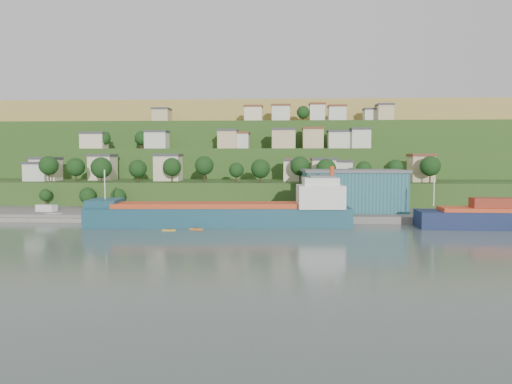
# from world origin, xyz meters

# --- Properties ---
(ground) EXTENTS (500.00, 500.00, 0.00)m
(ground) POSITION_xyz_m (0.00, 0.00, 0.00)
(ground) COLOR #465550
(ground) RESTS_ON ground
(quay) EXTENTS (220.00, 26.00, 4.00)m
(quay) POSITION_xyz_m (20.00, 28.00, 0.00)
(quay) COLOR slate
(quay) RESTS_ON ground
(pebble_beach) EXTENTS (40.00, 18.00, 2.40)m
(pebble_beach) POSITION_xyz_m (-55.00, 22.00, 0.00)
(pebble_beach) COLOR slate
(pebble_beach) RESTS_ON ground
(hillside) EXTENTS (360.00, 210.74, 96.00)m
(hillside) POSITION_xyz_m (0.02, 168.68, 0.08)
(hillside) COLOR #284719
(hillside) RESTS_ON ground
(cargo_ship_near) EXTENTS (71.57, 15.24, 18.25)m
(cargo_ship_near) POSITION_xyz_m (3.49, 9.12, 2.91)
(cargo_ship_near) COLOR #164652
(cargo_ship_near) RESTS_ON ground
(warehouse) EXTENTS (31.82, 20.36, 12.80)m
(warehouse) POSITION_xyz_m (40.17, 31.00, 8.43)
(warehouse) COLOR #1D4F57
(warehouse) RESTS_ON quay
(caravan) EXTENTS (6.69, 4.16, 2.90)m
(caravan) POSITION_xyz_m (-53.87, 23.37, 2.65)
(caravan) COLOR silver
(caravan) RESTS_ON pebble_beach
(dinghy) EXTENTS (4.73, 2.66, 0.89)m
(dinghy) POSITION_xyz_m (-48.77, 17.59, 1.65)
(dinghy) COLOR silver
(dinghy) RESTS_ON pebble_beach
(kayak_orange) EXTENTS (3.64, 1.20, 0.90)m
(kayak_orange) POSITION_xyz_m (-3.75, 1.82, 0.26)
(kayak_orange) COLOR orange
(kayak_orange) RESTS_ON ground
(kayak_yellow) EXTENTS (3.55, 1.07, 0.87)m
(kayak_yellow) POSITION_xyz_m (-10.48, -0.21, 0.26)
(kayak_yellow) COLOR gold
(kayak_yellow) RESTS_ON ground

